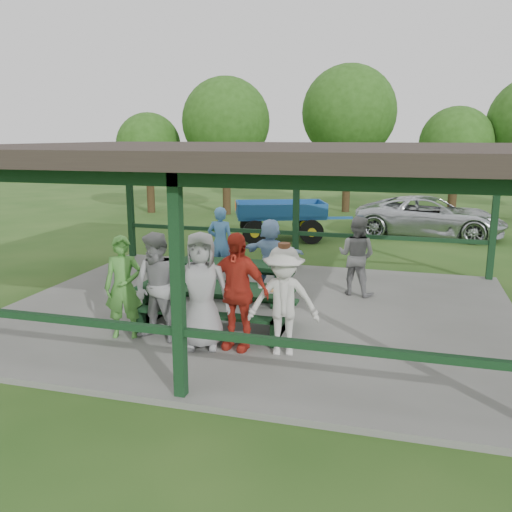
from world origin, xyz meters
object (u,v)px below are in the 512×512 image
(picnic_table_near, at_px, (215,302))
(spectator_grey, at_px, (357,256))
(contestant_grey_mid, at_px, (201,291))
(contestant_red, at_px, (236,291))
(spectator_blue, at_px, (221,243))
(contestant_grey_left, at_px, (158,288))
(picnic_table_far, at_px, (233,275))
(contestant_white_fedora, at_px, (284,301))
(spectator_lblue, at_px, (270,254))
(pickup_truck, at_px, (430,217))
(farm_trailer, at_px, (280,220))
(contestant_green, at_px, (124,287))

(picnic_table_near, xyz_separation_m, spectator_grey, (2.24, 2.82, 0.38))
(contestant_grey_mid, bearing_deg, picnic_table_near, 80.27)
(contestant_red, distance_m, spectator_blue, 4.48)
(contestant_grey_left, bearing_deg, spectator_blue, 106.31)
(picnic_table_far, distance_m, contestant_grey_left, 2.93)
(contestant_white_fedora, distance_m, spectator_grey, 3.74)
(contestant_red, relative_size, spectator_lblue, 1.20)
(contestant_red, bearing_deg, spectator_grey, 75.38)
(contestant_red, height_order, pickup_truck, contestant_red)
(contestant_grey_mid, distance_m, contestant_white_fedora, 1.35)
(spectator_lblue, bearing_deg, pickup_truck, -101.36)
(picnic_table_near, bearing_deg, picnic_table_far, 98.44)
(picnic_table_far, xyz_separation_m, contestant_red, (0.96, -2.81, 0.49))
(contestant_grey_mid, height_order, contestant_red, contestant_red)
(contestant_grey_mid, bearing_deg, spectator_lblue, 70.03)
(picnic_table_far, xyz_separation_m, contestant_white_fedora, (1.75, -2.84, 0.41))
(spectator_blue, relative_size, farm_trailer, 0.44)
(contestant_grey_mid, height_order, spectator_lblue, contestant_grey_mid)
(pickup_truck, bearing_deg, spectator_blue, 151.85)
(contestant_white_fedora, height_order, spectator_lblue, contestant_white_fedora)
(contestant_red, relative_size, pickup_truck, 0.38)
(contestant_white_fedora, relative_size, spectator_lblue, 1.12)
(contestant_grey_left, bearing_deg, contestant_red, 13.92)
(spectator_lblue, height_order, spectator_blue, spectator_blue)
(picnic_table_far, bearing_deg, picnic_table_near, -81.56)
(contestant_green, xyz_separation_m, contestant_white_fedora, (2.80, 0.00, -0.01))
(spectator_blue, height_order, farm_trailer, spectator_blue)
(picnic_table_far, distance_m, pickup_truck, 10.11)
(picnic_table_near, distance_m, contestant_red, 1.15)
(contestant_grey_left, relative_size, spectator_lblue, 1.16)
(contestant_red, distance_m, farm_trailer, 10.01)
(contestant_white_fedora, bearing_deg, pickup_truck, 66.84)
(pickup_truck, bearing_deg, contestant_green, 160.82)
(contestant_grey_mid, relative_size, contestant_red, 1.00)
(picnic_table_far, distance_m, farm_trailer, 7.10)
(picnic_table_near, height_order, contestant_grey_mid, contestant_grey_mid)
(spectator_lblue, height_order, farm_trailer, spectator_lblue)
(contestant_green, height_order, spectator_grey, contestant_green)
(spectator_grey, bearing_deg, spectator_lblue, 18.26)
(contestant_white_fedora, xyz_separation_m, pickup_truck, (2.59, 11.97, -0.27))
(spectator_grey, distance_m, farm_trailer, 7.01)
(contestant_grey_left, bearing_deg, picnic_table_near, 63.20)
(contestant_grey_left, bearing_deg, farm_trailer, 102.53)
(picnic_table_near, xyz_separation_m, contestant_white_fedora, (1.46, -0.84, 0.40))
(contestant_red, bearing_deg, contestant_green, -169.95)
(picnic_table_far, height_order, spectator_lblue, spectator_lblue)
(pickup_truck, bearing_deg, contestant_grey_mid, 166.97)
(picnic_table_near, distance_m, spectator_grey, 3.62)
(contestant_grey_left, distance_m, spectator_lblue, 3.79)
(contestant_grey_left, xyz_separation_m, contestant_grey_mid, (0.79, -0.06, 0.03))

